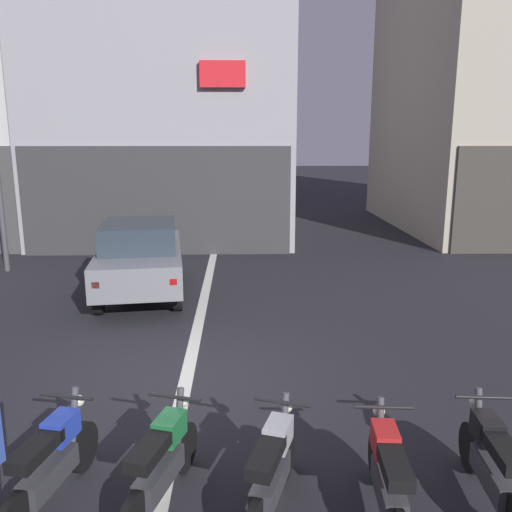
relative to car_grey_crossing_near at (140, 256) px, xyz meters
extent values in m
plane|color=#232328|center=(1.41, -4.40, -0.89)|extent=(120.00, 120.00, 0.00)
cube|color=silver|center=(1.41, 1.60, -0.88)|extent=(0.20, 18.00, 0.01)
cube|color=#9E9EA3|center=(-0.24, 8.92, 4.46)|extent=(8.22, 9.47, 10.69)
cube|color=#373739|center=(-0.24, 4.14, 0.71)|extent=(7.89, 0.10, 3.20)
cube|color=red|center=(1.75, 4.07, 4.28)|extent=(1.29, 0.16, 0.72)
cylinder|color=black|center=(-0.94, 1.23, -0.57)|extent=(0.26, 0.66, 0.64)
cylinder|color=black|center=(0.60, 1.43, -0.57)|extent=(0.26, 0.66, 0.64)
cylinder|color=black|center=(-0.61, -1.35, -0.57)|extent=(0.26, 0.66, 0.64)
cylinder|color=black|center=(0.93, -1.15, -0.57)|extent=(0.26, 0.66, 0.64)
cube|color=slate|center=(0.00, 0.04, -0.14)|extent=(2.27, 4.29, 0.66)
cube|color=#2D3842|center=(0.01, -0.11, 0.47)|extent=(1.79, 2.15, 0.56)
cube|color=red|center=(-0.44, -2.06, -0.09)|extent=(0.15, 0.08, 0.12)
cube|color=red|center=(0.95, -1.87, -0.09)|extent=(0.15, 0.08, 0.12)
cylinder|color=black|center=(0.55, -6.41, -0.63)|extent=(0.18, 0.52, 0.52)
cube|color=#38383D|center=(0.41, -7.02, -0.52)|extent=(0.35, 0.76, 0.22)
cube|color=black|center=(0.38, -7.18, -0.17)|extent=(0.34, 0.63, 0.12)
cube|color=#233DB7|center=(0.47, -6.77, -0.19)|extent=(0.29, 0.40, 0.24)
cylinder|color=#4C4C51|center=(0.51, -6.56, -0.25)|extent=(0.12, 0.25, 0.70)
cylinder|color=black|center=(0.50, -6.64, 0.07)|extent=(0.54, 0.15, 0.04)
sphere|color=silver|center=(0.54, -6.44, -0.09)|extent=(0.12, 0.12, 0.12)
cylinder|color=black|center=(1.62, -6.46, -0.63)|extent=(0.21, 0.52, 0.52)
cube|color=#38383D|center=(1.44, -7.06, -0.52)|extent=(0.40, 0.76, 0.22)
cube|color=black|center=(1.39, -7.21, -0.17)|extent=(0.38, 0.64, 0.12)
cube|color=#1E7238|center=(1.51, -6.81, -0.19)|extent=(0.31, 0.41, 0.24)
cylinder|color=#4C4C51|center=(1.57, -6.60, -0.25)|extent=(0.13, 0.25, 0.70)
cylinder|color=black|center=(1.55, -6.68, 0.07)|extent=(0.54, 0.19, 0.04)
sphere|color=silver|center=(1.61, -6.48, -0.09)|extent=(0.12, 0.12, 0.12)
cylinder|color=black|center=(2.67, -6.60, -0.63)|extent=(0.23, 0.52, 0.52)
cube|color=#38383D|center=(2.47, -7.19, -0.52)|extent=(0.42, 0.76, 0.22)
cube|color=black|center=(2.42, -7.34, -0.17)|extent=(0.40, 0.64, 0.12)
cube|color=#B2B5BA|center=(2.55, -6.95, -0.19)|extent=(0.32, 0.41, 0.24)
cylinder|color=#4C4C51|center=(2.62, -6.74, -0.25)|extent=(0.14, 0.25, 0.70)
cylinder|color=black|center=(2.59, -6.82, 0.07)|extent=(0.53, 0.21, 0.04)
sphere|color=silver|center=(2.66, -6.62, -0.09)|extent=(0.12, 0.12, 0.12)
cylinder|color=black|center=(3.56, -6.71, -0.63)|extent=(0.11, 0.52, 0.52)
cube|color=#38383D|center=(3.51, -7.34, -0.52)|extent=(0.26, 0.75, 0.22)
cube|color=black|center=(3.50, -7.49, -0.17)|extent=(0.27, 0.62, 0.12)
cube|color=red|center=(3.53, -7.08, -0.19)|extent=(0.25, 0.38, 0.24)
cylinder|color=#4C4C51|center=(3.55, -6.86, -0.25)|extent=(0.09, 0.24, 0.70)
cylinder|color=black|center=(3.54, -6.94, 0.07)|extent=(0.55, 0.08, 0.04)
sphere|color=silver|center=(3.56, -6.74, -0.09)|extent=(0.12, 0.12, 0.12)
cylinder|color=black|center=(4.60, -6.55, -0.63)|extent=(0.12, 0.52, 0.52)
cube|color=#38383D|center=(4.54, -7.18, -0.52)|extent=(0.26, 0.75, 0.22)
cube|color=black|center=(4.53, -7.33, -0.17)|extent=(0.27, 0.62, 0.12)
cube|color=black|center=(4.56, -6.92, -0.19)|extent=(0.25, 0.38, 0.24)
cylinder|color=#4C4C51|center=(4.58, -6.70, -0.25)|extent=(0.09, 0.24, 0.70)
cylinder|color=black|center=(4.58, -6.78, 0.07)|extent=(0.55, 0.08, 0.04)
sphere|color=silver|center=(4.59, -6.58, -0.09)|extent=(0.12, 0.12, 0.12)
camera|label=1|loc=(2.20, -11.41, 2.54)|focal=36.95mm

